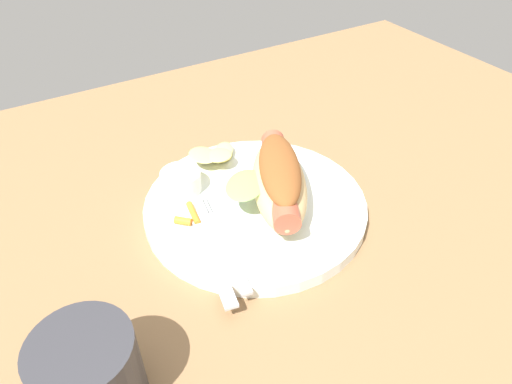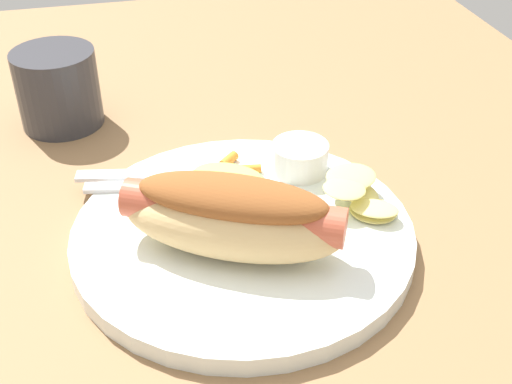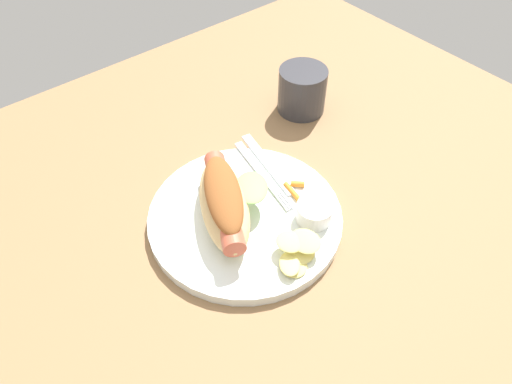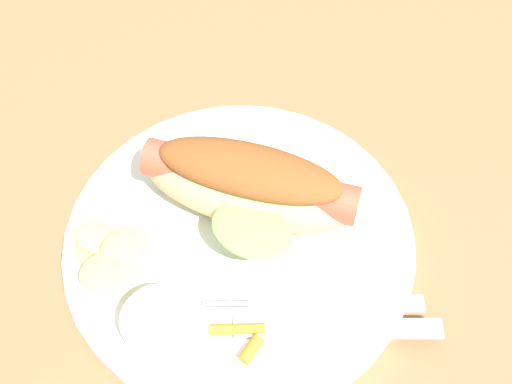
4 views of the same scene
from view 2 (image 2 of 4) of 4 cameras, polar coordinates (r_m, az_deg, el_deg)
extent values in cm
cube|color=olive|center=(52.49, -3.14, -6.25)|extent=(120.00, 90.00, 1.80)
cylinder|color=white|center=(52.58, -1.13, -3.68)|extent=(26.68, 26.68, 1.60)
ellipsoid|color=#DBB77A|center=(48.40, -2.00, -2.59)|extent=(13.00, 17.44, 5.12)
cylinder|color=#C1563D|center=(47.86, -2.02, -1.74)|extent=(10.03, 15.85, 2.94)
ellipsoid|color=brown|center=(47.07, -2.06, -0.45)|extent=(10.50, 14.54, 2.66)
ellipsoid|color=#7FC65B|center=(51.25, -2.33, 1.22)|extent=(7.24, 7.45, 0.92)
cylinder|color=white|center=(58.00, 3.77, 2.93)|extent=(4.89, 4.89, 2.64)
cube|color=silver|center=(56.87, -8.31, 0.52)|extent=(3.41, 12.47, 0.40)
cube|color=silver|center=(56.25, -0.38, 0.51)|extent=(0.87, 3.20, 0.40)
cube|color=silver|center=(56.62, -0.41, 0.77)|extent=(0.87, 3.20, 0.40)
cube|color=silver|center=(56.99, -0.43, 1.03)|extent=(0.87, 3.20, 0.40)
cube|color=silver|center=(58.36, -8.19, 1.51)|extent=(4.09, 14.42, 0.36)
ellipsoid|color=#DCCE71|center=(54.18, 9.96, -1.57)|extent=(5.02, 5.11, 0.50)
ellipsoid|color=#DCCE71|center=(55.11, 9.08, -0.27)|extent=(4.05, 3.35, 0.84)
ellipsoid|color=#DCCE71|center=(53.72, 9.89, -1.10)|extent=(4.40, 4.64, 0.85)
ellipsoid|color=#DCCE71|center=(53.39, 7.55, 0.27)|extent=(4.63, 4.70, 0.76)
ellipsoid|color=#DCCE71|center=(55.05, 8.11, 1.32)|extent=(4.18, 4.70, 0.79)
cylinder|color=orange|center=(58.08, -1.40, 1.95)|extent=(1.32, 3.81, 0.76)
cylinder|color=orange|center=(59.24, -2.35, 2.73)|extent=(2.01, 2.00, 0.88)
cylinder|color=#333338|center=(70.24, -16.54, 8.48)|extent=(8.16, 8.16, 7.78)
camera|label=1|loc=(0.69, -45.41, 30.12)|focal=32.94mm
camera|label=3|loc=(0.48, 75.84, 36.66)|focal=33.34mm
camera|label=4|loc=(0.65, -4.13, 42.37)|focal=43.15mm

